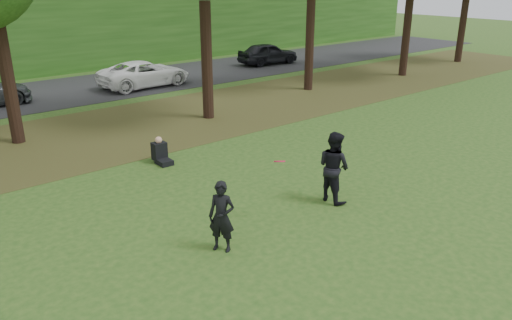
% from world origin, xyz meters
% --- Properties ---
extents(ground, '(120.00, 120.00, 0.00)m').
position_xyz_m(ground, '(0.00, 0.00, 0.00)').
color(ground, '#224816').
rests_on(ground, ground).
extents(leaf_litter, '(60.00, 7.00, 0.01)m').
position_xyz_m(leaf_litter, '(0.00, 13.00, 0.01)').
color(leaf_litter, '#442E18').
rests_on(leaf_litter, ground).
extents(street, '(70.00, 7.00, 0.02)m').
position_xyz_m(street, '(0.00, 21.00, 0.01)').
color(street, black).
rests_on(street, ground).
extents(far_hedge, '(70.00, 3.00, 5.00)m').
position_xyz_m(far_hedge, '(0.00, 27.00, 2.50)').
color(far_hedge, '#224D16').
rests_on(far_hedge, ground).
extents(player_left, '(0.63, 0.69, 1.57)m').
position_xyz_m(player_left, '(-1.75, 3.38, 0.79)').
color(player_left, black).
rests_on(player_left, ground).
extents(player_right, '(0.74, 0.93, 1.87)m').
position_xyz_m(player_right, '(1.94, 3.59, 0.93)').
color(player_right, black).
rests_on(player_right, ground).
extents(parked_cars, '(38.03, 3.42, 1.39)m').
position_xyz_m(parked_cars, '(-0.77, 19.97, 0.69)').
color(parked_cars, black).
rests_on(parked_cars, street).
extents(frisbee, '(0.31, 0.29, 0.17)m').
position_xyz_m(frisbee, '(0.15, 3.70, 1.48)').
color(frisbee, '#FC154B').
rests_on(frisbee, ground).
extents(seated_person, '(0.43, 0.74, 0.83)m').
position_xyz_m(seated_person, '(-0.13, 8.91, 0.31)').
color(seated_person, black).
rests_on(seated_person, ground).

